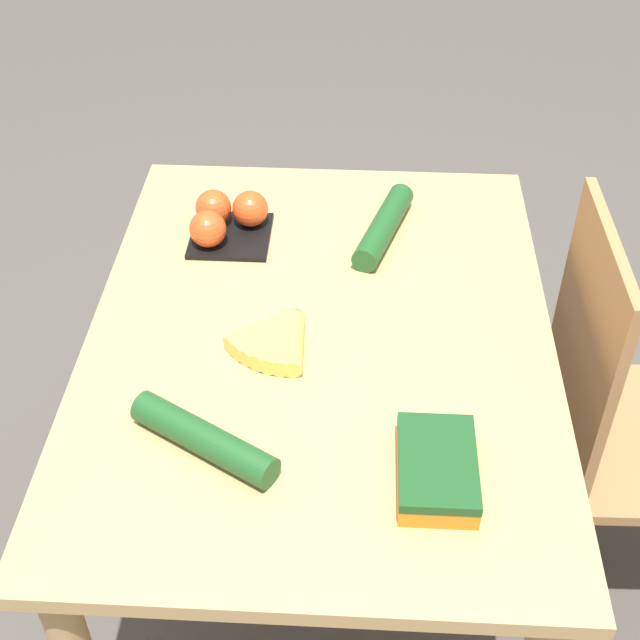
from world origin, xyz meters
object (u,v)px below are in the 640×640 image
object	(u,v)px
cucumber_near	(384,226)
carrot_bag	(437,467)
cucumber_far	(204,439)
chair	(624,423)
tomato_pack	(225,219)
banana_bunch	(277,338)

from	to	relation	value
cucumber_near	carrot_bag	bearing A→B (deg)	7.17
cucumber_near	cucumber_far	size ratio (longest dim) A/B	1.05
chair	carrot_bag	bearing A→B (deg)	131.38
carrot_bag	cucumber_near	distance (m)	0.64
chair	tomato_pack	world-z (taller)	chair
cucumber_near	chair	bearing A→B (deg)	64.10
tomato_pack	carrot_bag	distance (m)	0.74
chair	cucumber_far	size ratio (longest dim) A/B	3.78
carrot_bag	cucumber_near	world-z (taller)	cucumber_near
chair	tomato_pack	xyz separation A→B (m)	(-0.23, -0.82, 0.31)
chair	carrot_bag	distance (m)	0.65
carrot_bag	cucumber_near	xyz separation A→B (m)	(-0.63, -0.08, -0.00)
banana_bunch	cucumber_far	bearing A→B (deg)	-20.16
banana_bunch	cucumber_near	distance (m)	0.39
banana_bunch	carrot_bag	world-z (taller)	carrot_bag
chair	cucumber_near	xyz separation A→B (m)	(-0.24, -0.50, 0.29)
chair	cucumber_far	bearing A→B (deg)	112.76
tomato_pack	carrot_bag	size ratio (longest dim) A/B	0.89
tomato_pack	cucumber_near	xyz separation A→B (m)	(-0.01, 0.32, -0.01)
banana_bunch	cucumber_far	world-z (taller)	cucumber_far
tomato_pack	carrot_bag	world-z (taller)	tomato_pack
banana_bunch	tomato_pack	xyz separation A→B (m)	(-0.33, -0.14, 0.02)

